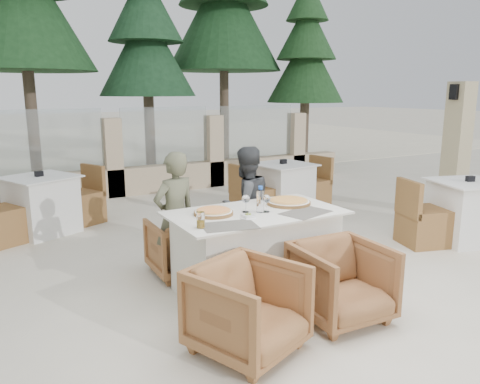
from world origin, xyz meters
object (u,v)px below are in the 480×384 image
olive_dish (248,216)px  bg_table_b (283,188)px  armchair_far_right (248,236)px  bg_table_a (42,205)px  diner_right (246,206)px  armchair_far_left (181,246)px  beer_glass_left (201,220)px  dining_table (256,251)px  armchair_near_right (342,282)px  pizza_right (289,201)px  diner_left (175,217)px  bg_table_c (467,212)px  beer_glass_right (261,196)px  armchair_near_left (248,309)px  pizza_left (214,212)px  wine_glass_near (266,202)px  water_bottle (260,199)px  wine_glass_centre (246,202)px

olive_dish → bg_table_b: size_ratio=0.07×
armchair_far_right → bg_table_a: (-1.81, 2.32, 0.08)m
armchair_far_right → diner_right: size_ratio=0.53×
armchair_far_left → bg_table_b: size_ratio=0.39×
beer_glass_left → diner_right: size_ratio=0.10×
dining_table → armchair_near_right: (0.32, -0.85, -0.06)m
pizza_right → diner_left: diner_left is taller
pizza_right → bg_table_c: pizza_right is taller
beer_glass_right → olive_dish: 0.59m
olive_dish → armchair_far_right: (0.47, 0.80, -0.48)m
dining_table → armchair_near_left: dining_table is taller
pizza_left → bg_table_b: (2.27, 2.19, -0.41)m
wine_glass_near → diner_right: size_ratio=0.14×
wine_glass_near → beer_glass_right: bearing=66.3°
armchair_far_right → diner_left: bearing=27.0°
pizza_left → diner_right: diner_right is taller
beer_glass_right → bg_table_c: (2.85, -0.31, -0.45)m
beer_glass_left → armchair_far_right: beer_glass_left is taller
armchair_near_left → armchair_near_right: size_ratio=1.02×
diner_right → bg_table_a: 2.93m
diner_left → bg_table_b: 2.98m
beer_glass_left → beer_glass_right: bearing=29.6°
olive_dish → pizza_right: bearing=22.7°
armchair_near_left → armchair_near_right: armchair_near_left is taller
armchair_far_left → olive_dish: bearing=108.0°
dining_table → bg_table_c: 3.07m
armchair_near_left → bg_table_c: 3.78m
armchair_far_left → bg_table_b: (2.33, 1.55, 0.09)m
armchair_far_left → diner_left: bearing=51.2°
dining_table → water_bottle: bearing=-53.6°
beer_glass_left → bg_table_a: bearing=105.1°
beer_glass_right → diner_right: diner_right is taller
wine_glass_centre → bg_table_a: 3.29m
beer_glass_right → diner_right: bearing=82.7°
pizza_right → diner_left: (-1.00, 0.51, -0.15)m
bg_table_a → bg_table_b: size_ratio=1.00×
beer_glass_left → armchair_near_left: size_ratio=0.19×
dining_table → bg_table_a: 3.33m
olive_dish → armchair_far_right: olive_dish is taller
pizza_right → beer_glass_left: size_ratio=3.21×
bg_table_a → bg_table_c: size_ratio=1.00×
dining_table → olive_dish: 0.47m
armchair_near_right → bg_table_a: bearing=118.5°
bg_table_a → pizza_left: bearing=-92.9°
beer_glass_right → bg_table_c: 2.90m
water_bottle → beer_glass_left: size_ratio=1.83×
wine_glass_centre → olive_dish: wine_glass_centre is taller
dining_table → beer_glass_right: size_ratio=12.19×
olive_dish → armchair_near_right: (0.49, -0.68, -0.47)m
dining_table → beer_glass_left: bearing=-161.0°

